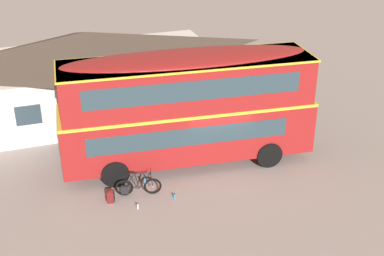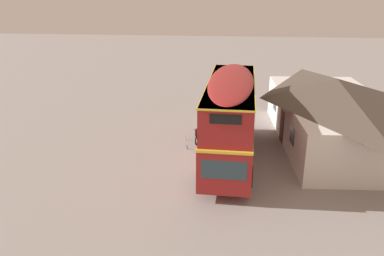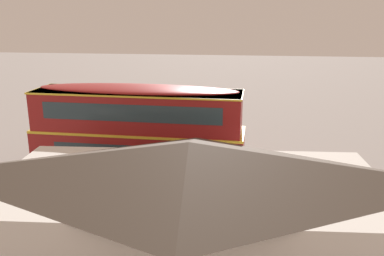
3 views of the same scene
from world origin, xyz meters
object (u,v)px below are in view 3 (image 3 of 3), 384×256
Objects in this scene: double_decker_bus at (138,129)px; touring_bicycle at (194,161)px; backpack_on_ground at (214,162)px; water_bottle_blue_sports at (172,160)px; water_bottle_clear_plastic at (199,160)px.

double_decker_bus is 5.95× the size of touring_bicycle.
touring_bicycle is at bearing 9.38° from backpack_on_ground.
backpack_on_ground is 2.40m from water_bottle_blue_sports.
touring_bicycle is (-2.54, -1.96, -2.27)m from double_decker_bus.
backpack_on_ground is at bearing -149.23° from double_decker_bus.
touring_bicycle is at bearing -142.38° from double_decker_bus.
water_bottle_clear_plastic is at bearing -99.15° from touring_bicycle.
backpack_on_ground reaches higher than water_bottle_blue_sports.
water_bottle_clear_plastic is at bearing -133.18° from double_decker_bus.
water_bottle_clear_plastic is (-0.15, -0.91, -0.26)m from touring_bicycle.
backpack_on_ground is (-1.04, -0.17, -0.11)m from touring_bicycle.
water_bottle_clear_plastic reaches higher than water_bottle_blue_sports.
backpack_on_ground is at bearing 169.34° from water_bottle_blue_sports.
touring_bicycle is 0.95m from water_bottle_clear_plastic.
water_bottle_blue_sports is at bearing 11.23° from water_bottle_clear_plastic.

